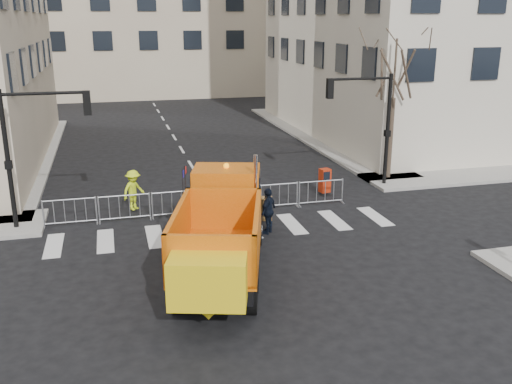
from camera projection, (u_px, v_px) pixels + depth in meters
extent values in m
plane|color=black|center=(269.00, 293.00, 16.95)|extent=(120.00, 120.00, 0.00)
cube|color=gray|center=(216.00, 204.00, 24.80)|extent=(64.00, 5.00, 0.15)
cylinder|color=black|center=(8.00, 162.00, 21.18)|extent=(0.18, 0.18, 5.40)
cylinder|color=black|center=(387.00, 131.00, 27.00)|extent=(0.18, 0.18, 5.40)
cube|color=black|center=(223.00, 247.00, 17.97)|extent=(4.08, 7.26, 0.43)
cylinder|color=black|center=(201.00, 230.00, 20.50)|extent=(0.62, 1.11, 1.06)
cylinder|color=black|center=(257.00, 231.00, 20.43)|extent=(0.62, 1.11, 1.06)
cylinder|color=black|center=(185.00, 275.00, 16.92)|extent=(0.62, 1.11, 1.06)
cylinder|color=black|center=(253.00, 276.00, 16.85)|extent=(0.62, 1.11, 1.06)
cylinder|color=black|center=(178.00, 294.00, 15.72)|extent=(0.62, 1.11, 1.06)
cylinder|color=black|center=(251.00, 295.00, 15.66)|extent=(0.62, 1.11, 1.06)
cube|color=#CC5B0B|center=(230.00, 198.00, 20.71)|extent=(2.37, 2.05, 0.96)
cube|color=#CC5B0B|center=(227.00, 192.00, 19.35)|extent=(2.55, 2.10, 1.73)
cylinder|color=silver|center=(256.00, 189.00, 18.53)|extent=(0.13, 0.13, 2.31)
cube|color=#CC5B0B|center=(218.00, 233.00, 16.39)|extent=(3.50, 4.73, 1.59)
cube|color=yellow|center=(208.00, 281.00, 13.99)|extent=(2.11, 1.47, 1.25)
cube|color=brown|center=(233.00, 208.00, 22.55)|extent=(3.11, 1.40, 1.08)
imported|color=black|center=(210.00, 208.00, 21.51)|extent=(0.82, 0.69, 1.92)
imported|color=black|center=(250.00, 201.00, 22.32)|extent=(0.96, 0.76, 1.91)
imported|color=black|center=(268.00, 211.00, 21.44)|extent=(1.01, 1.07, 1.78)
imported|color=#D6F21C|center=(134.00, 190.00, 23.67)|extent=(1.24, 1.18, 1.69)
cube|color=#B4280D|center=(325.00, 180.00, 26.15)|extent=(0.52, 0.48, 1.10)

